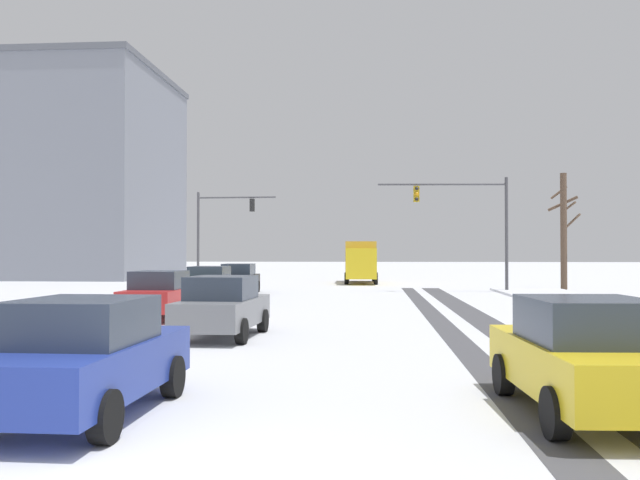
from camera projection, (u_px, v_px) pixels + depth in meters
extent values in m
cube|color=#4C4C51|center=(435.00, 317.00, 23.08)|extent=(0.71, 37.91, 0.01)
cube|color=#4C4C51|center=(477.00, 318.00, 22.96)|extent=(1.07, 37.91, 0.01)
cylinder|color=#47474C|center=(507.00, 234.00, 37.90)|extent=(0.18, 0.18, 6.50)
cylinder|color=#47474C|center=(442.00, 184.00, 38.01)|extent=(7.26, 0.57, 0.12)
cube|color=#B79319|center=(416.00, 194.00, 38.02)|extent=(0.33, 0.26, 0.90)
sphere|color=black|center=(417.00, 188.00, 37.87)|extent=(0.20, 0.20, 0.20)
sphere|color=orange|center=(417.00, 194.00, 37.86)|extent=(0.20, 0.20, 0.20)
sphere|color=black|center=(417.00, 199.00, 37.86)|extent=(0.20, 0.20, 0.20)
cylinder|color=#47474C|center=(198.00, 238.00, 47.42)|extent=(0.18, 0.18, 6.50)
cylinder|color=#47474C|center=(237.00, 197.00, 47.14)|extent=(5.57, 0.36, 0.12)
cube|color=black|center=(252.00, 205.00, 47.00)|extent=(0.33, 0.25, 0.90)
sphere|color=black|center=(253.00, 201.00, 47.16)|extent=(0.20, 0.20, 0.20)
sphere|color=orange|center=(253.00, 205.00, 47.15)|extent=(0.20, 0.20, 0.20)
sphere|color=black|center=(253.00, 210.00, 47.15)|extent=(0.20, 0.20, 0.20)
cube|color=black|center=(239.00, 281.00, 36.46)|extent=(1.77, 4.13, 0.70)
cube|color=#2D3847|center=(239.00, 269.00, 36.32)|extent=(1.59, 1.93, 0.60)
cylinder|color=black|center=(229.00, 286.00, 37.77)|extent=(0.23, 0.64, 0.64)
cylinder|color=black|center=(257.00, 286.00, 37.67)|extent=(0.23, 0.64, 0.64)
cylinder|color=black|center=(219.00, 289.00, 35.23)|extent=(0.23, 0.64, 0.64)
cylinder|color=black|center=(250.00, 289.00, 35.13)|extent=(0.23, 0.64, 0.64)
cube|color=#194C2D|center=(210.00, 287.00, 29.97)|extent=(1.75, 4.12, 0.70)
cube|color=#2D3847|center=(209.00, 273.00, 29.83)|extent=(1.58, 1.92, 0.60)
cylinder|color=black|center=(199.00, 293.00, 31.28)|extent=(0.23, 0.64, 0.64)
cylinder|color=black|center=(234.00, 294.00, 31.18)|extent=(0.23, 0.64, 0.64)
cylinder|color=black|center=(185.00, 297.00, 28.75)|extent=(0.23, 0.64, 0.64)
cylinder|color=black|center=(222.00, 297.00, 28.64)|extent=(0.23, 0.64, 0.64)
cube|color=red|center=(161.00, 299.00, 22.63)|extent=(1.74, 4.11, 0.70)
cube|color=#2D3847|center=(160.00, 280.00, 22.50)|extent=(1.58, 1.91, 0.60)
cylinder|color=black|center=(150.00, 306.00, 23.95)|extent=(0.23, 0.64, 0.64)
cylinder|color=black|center=(194.00, 306.00, 23.84)|extent=(0.23, 0.64, 0.64)
cylinder|color=black|center=(124.00, 312.00, 21.42)|extent=(0.23, 0.64, 0.64)
cylinder|color=black|center=(173.00, 313.00, 21.30)|extent=(0.23, 0.64, 0.64)
cube|color=slate|center=(223.00, 312.00, 17.69)|extent=(1.87, 4.17, 0.70)
cube|color=#2D3847|center=(222.00, 288.00, 17.56)|extent=(1.64, 1.96, 0.60)
cylinder|color=black|center=(207.00, 320.00, 19.05)|extent=(0.25, 0.65, 0.64)
cylinder|color=black|center=(263.00, 321.00, 18.85)|extent=(0.25, 0.65, 0.64)
cylinder|color=black|center=(177.00, 330.00, 16.52)|extent=(0.25, 0.65, 0.64)
cylinder|color=black|center=(242.00, 331.00, 16.33)|extent=(0.25, 0.65, 0.64)
cube|color=yellow|center=(585.00, 366.00, 9.27)|extent=(1.90, 4.18, 0.70)
cube|color=#2D3847|center=(588.00, 320.00, 9.13)|extent=(1.65, 1.98, 0.60)
cylinder|color=black|center=(503.00, 374.00, 10.56)|extent=(0.25, 0.65, 0.64)
cylinder|color=black|center=(607.00, 375.00, 10.51)|extent=(0.25, 0.65, 0.64)
cylinder|color=black|center=(556.00, 413.00, 8.02)|extent=(0.25, 0.65, 0.64)
cube|color=#233899|center=(87.00, 367.00, 9.19)|extent=(1.76, 4.12, 0.70)
cube|color=#2D3847|center=(82.00, 321.00, 9.05)|extent=(1.59, 1.92, 0.60)
cylinder|color=black|center=(73.00, 375.00, 10.52)|extent=(0.23, 0.64, 0.64)
cylinder|color=black|center=(173.00, 377.00, 10.38)|extent=(0.23, 0.64, 0.64)
cylinder|color=black|center=(105.00, 417.00, 7.84)|extent=(0.23, 0.64, 0.64)
cube|color=yellow|center=(361.00, 263.00, 46.12)|extent=(2.15, 2.25, 2.10)
cube|color=gold|center=(361.00, 259.00, 49.82)|extent=(2.33, 5.25, 2.60)
cylinder|color=black|center=(376.00, 279.00, 46.48)|extent=(0.30, 0.85, 0.84)
cylinder|color=black|center=(347.00, 278.00, 46.59)|extent=(0.30, 0.85, 0.84)
cylinder|color=black|center=(374.00, 276.00, 51.17)|extent=(0.30, 0.85, 0.84)
cylinder|color=black|center=(347.00, 276.00, 51.27)|extent=(0.30, 0.85, 0.84)
cylinder|color=brown|center=(564.00, 231.00, 40.51)|extent=(0.39, 0.39, 7.04)
cylinder|color=brown|center=(573.00, 221.00, 40.69)|extent=(0.59, 1.34, 0.84)
cylinder|color=brown|center=(570.00, 206.00, 40.69)|extent=(0.51, 0.98, 0.55)
cylinder|color=brown|center=(563.00, 204.00, 41.36)|extent=(1.80, 0.57, 0.96)
cylinder|color=brown|center=(559.00, 193.00, 41.05)|extent=(1.10, 0.42, 0.84)
cube|color=gray|center=(4.00, 179.00, 60.77)|extent=(29.03, 17.17, 17.86)
cube|color=slate|center=(4.00, 78.00, 60.94)|extent=(29.33, 17.47, 0.50)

